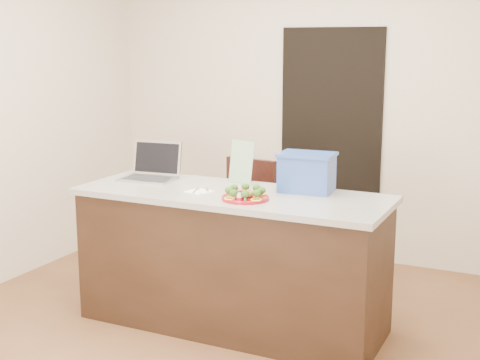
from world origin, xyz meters
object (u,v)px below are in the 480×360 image
at_px(island, 232,259).
at_px(yogurt_bottle, 240,198).
at_px(napkin, 199,191).
at_px(laptop, 152,169).
at_px(chair, 245,215).
at_px(plate, 245,198).
at_px(blue_box, 307,172).

distance_m(island, yogurt_bottle, 0.57).
bearing_deg(yogurt_bottle, napkin, 157.22).
height_order(island, laptop, laptop).
bearing_deg(laptop, island, -17.73).
height_order(yogurt_bottle, chair, yogurt_bottle).
height_order(plate, chair, chair).
xyz_separation_m(island, laptop, (-0.71, 0.15, 0.53)).
relative_size(napkin, yogurt_bottle, 1.90).
relative_size(island, napkin, 14.14).
bearing_deg(plate, yogurt_bottle, -86.69).
xyz_separation_m(napkin, yogurt_bottle, (0.37, -0.15, 0.03)).
bearing_deg(island, chair, 108.74).
relative_size(plate, napkin, 2.03).
bearing_deg(island, laptop, 168.20).
height_order(island, napkin, napkin).
bearing_deg(yogurt_bottle, plate, 93.31).
bearing_deg(blue_box, laptop, -179.60).
relative_size(yogurt_bottle, laptop, 0.19).
height_order(island, yogurt_bottle, yogurt_bottle).
distance_m(yogurt_bottle, chair, 1.14).
xyz_separation_m(plate, chair, (-0.42, 0.90, -0.37)).
relative_size(yogurt_bottle, blue_box, 0.21).
bearing_deg(chair, island, -64.54).
relative_size(island, chair, 2.09).
relative_size(island, blue_box, 5.58).
distance_m(napkin, laptop, 0.57).
bearing_deg(yogurt_bottle, island, 125.67).
xyz_separation_m(island, blue_box, (0.43, 0.23, 0.59)).
xyz_separation_m(napkin, blue_box, (0.63, 0.31, 0.13)).
distance_m(plate, napkin, 0.37).
distance_m(plate, blue_box, 0.47).
xyz_separation_m(island, plate, (0.17, -0.15, 0.47)).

